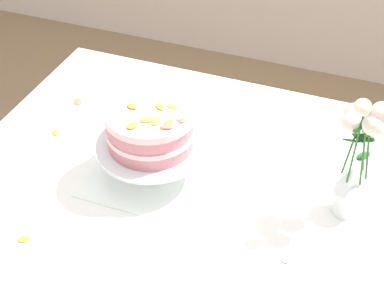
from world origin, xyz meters
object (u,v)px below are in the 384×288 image
Objects in this scene: cake_stand at (152,149)px; layer_cake at (150,127)px; flower_vase at (357,157)px; dining_table at (214,214)px.

layer_cake is (0.00, -0.00, 0.07)m from cake_stand.
layer_cake reaches higher than cake_stand.
cake_stand is 1.26× the size of layer_cake.
layer_cake is 0.65× the size of flower_vase.
cake_stand reaches higher than dining_table.
layer_cake is at bearing -175.19° from flower_vase.
dining_table is 0.25m from cake_stand.
layer_cake is at bearing -41.75° from cake_stand.
dining_table is 0.30m from layer_cake.
dining_table is at bearing -0.62° from layer_cake.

